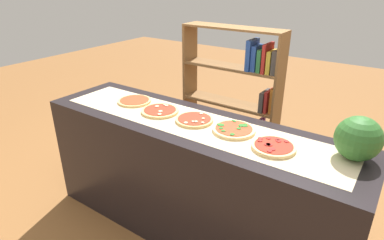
{
  "coord_description": "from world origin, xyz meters",
  "views": [
    {
      "loc": [
        1.11,
        -1.6,
        1.79
      ],
      "look_at": [
        0.0,
        0.0,
        0.91
      ],
      "focal_mm": 30.43,
      "sensor_mm": 36.0,
      "label": 1
    }
  ],
  "objects_px": {
    "pizza_plain_0": "(135,101)",
    "bookshelf": "(243,107)",
    "watermelon": "(358,138)",
    "pizza_pepperoni_4": "(274,147)",
    "pizza_mushroom_2": "(194,120)",
    "pizza_spinach_3": "(234,129)",
    "pizza_mushroom_1": "(160,111)"
  },
  "relations": [
    {
      "from": "bookshelf",
      "to": "pizza_mushroom_2",
      "type": "bearing_deg",
      "value": -85.15
    },
    {
      "from": "pizza_spinach_3",
      "to": "pizza_pepperoni_4",
      "type": "bearing_deg",
      "value": -13.5
    },
    {
      "from": "pizza_mushroom_2",
      "to": "pizza_plain_0",
      "type": "bearing_deg",
      "value": 176.86
    },
    {
      "from": "pizza_mushroom_2",
      "to": "bookshelf",
      "type": "xyz_separation_m",
      "value": [
        -0.08,
        0.89,
        -0.22
      ]
    },
    {
      "from": "pizza_mushroom_2",
      "to": "watermelon",
      "type": "relative_size",
      "value": 1.06
    },
    {
      "from": "pizza_mushroom_2",
      "to": "watermelon",
      "type": "distance_m",
      "value": 0.98
    },
    {
      "from": "pizza_pepperoni_4",
      "to": "bookshelf",
      "type": "height_order",
      "value": "bookshelf"
    },
    {
      "from": "pizza_plain_0",
      "to": "pizza_pepperoni_4",
      "type": "bearing_deg",
      "value": -4.19
    },
    {
      "from": "pizza_spinach_3",
      "to": "pizza_mushroom_2",
      "type": "bearing_deg",
      "value": -176.72
    },
    {
      "from": "pizza_mushroom_1",
      "to": "watermelon",
      "type": "height_order",
      "value": "watermelon"
    },
    {
      "from": "pizza_mushroom_1",
      "to": "bookshelf",
      "type": "xyz_separation_m",
      "value": [
        0.21,
        0.9,
        -0.22
      ]
    },
    {
      "from": "pizza_pepperoni_4",
      "to": "pizza_mushroom_1",
      "type": "bearing_deg",
      "value": 177.17
    },
    {
      "from": "pizza_mushroom_1",
      "to": "pizza_pepperoni_4",
      "type": "relative_size",
      "value": 1.07
    },
    {
      "from": "pizza_plain_0",
      "to": "pizza_spinach_3",
      "type": "xyz_separation_m",
      "value": [
        0.86,
        -0.02,
        0.0
      ]
    },
    {
      "from": "pizza_plain_0",
      "to": "pizza_mushroom_1",
      "type": "distance_m",
      "value": 0.29
    },
    {
      "from": "pizza_plain_0",
      "to": "pizza_pepperoni_4",
      "type": "relative_size",
      "value": 1.02
    },
    {
      "from": "pizza_mushroom_1",
      "to": "bookshelf",
      "type": "height_order",
      "value": "bookshelf"
    },
    {
      "from": "pizza_mushroom_1",
      "to": "pizza_spinach_3",
      "type": "relative_size",
      "value": 1.0
    },
    {
      "from": "pizza_mushroom_2",
      "to": "pizza_spinach_3",
      "type": "height_order",
      "value": "same"
    },
    {
      "from": "watermelon",
      "to": "pizza_pepperoni_4",
      "type": "bearing_deg",
      "value": -159.61
    },
    {
      "from": "pizza_plain_0",
      "to": "pizza_mushroom_1",
      "type": "xyz_separation_m",
      "value": [
        0.29,
        -0.04,
        0.0
      ]
    },
    {
      "from": "pizza_mushroom_1",
      "to": "pizza_spinach_3",
      "type": "height_order",
      "value": "same"
    },
    {
      "from": "pizza_plain_0",
      "to": "pizza_spinach_3",
      "type": "distance_m",
      "value": 0.86
    },
    {
      "from": "pizza_plain_0",
      "to": "bookshelf",
      "type": "xyz_separation_m",
      "value": [
        0.5,
        0.86,
        -0.22
      ]
    },
    {
      "from": "pizza_plain_0",
      "to": "pizza_mushroom_2",
      "type": "bearing_deg",
      "value": -3.14
    },
    {
      "from": "pizza_plain_0",
      "to": "pizza_pepperoni_4",
      "type": "distance_m",
      "value": 1.16
    },
    {
      "from": "watermelon",
      "to": "bookshelf",
      "type": "height_order",
      "value": "bookshelf"
    },
    {
      "from": "pizza_mushroom_2",
      "to": "pizza_pepperoni_4",
      "type": "bearing_deg",
      "value": -5.24
    },
    {
      "from": "bookshelf",
      "to": "pizza_pepperoni_4",
      "type": "bearing_deg",
      "value": -55.29
    },
    {
      "from": "pizza_plain_0",
      "to": "pizza_pepperoni_4",
      "type": "xyz_separation_m",
      "value": [
        1.15,
        -0.08,
        0.0
      ]
    },
    {
      "from": "pizza_plain_0",
      "to": "bookshelf",
      "type": "height_order",
      "value": "bookshelf"
    },
    {
      "from": "pizza_mushroom_1",
      "to": "pizza_pepperoni_4",
      "type": "bearing_deg",
      "value": -2.83
    }
  ]
}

